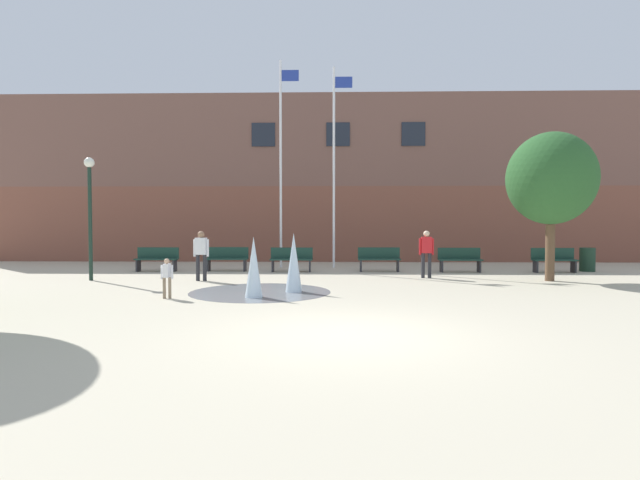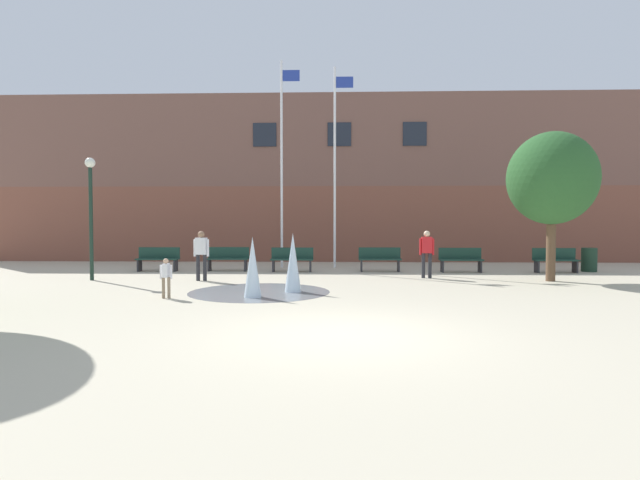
% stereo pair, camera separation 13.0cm
% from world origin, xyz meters
% --- Properties ---
extents(ground_plane, '(100.00, 100.00, 0.00)m').
position_xyz_m(ground_plane, '(0.00, 0.00, 0.00)').
color(ground_plane, '#BCB299').
extents(library_building, '(36.00, 6.05, 7.94)m').
position_xyz_m(library_building, '(0.00, 18.16, 3.97)').
color(library_building, brown).
rests_on(library_building, ground).
extents(splash_fountain, '(3.78, 3.78, 1.59)m').
position_xyz_m(splash_fountain, '(-1.80, 4.63, 0.66)').
color(splash_fountain, gray).
rests_on(splash_fountain, ground).
extents(park_bench_far_left, '(1.60, 0.44, 0.91)m').
position_xyz_m(park_bench_far_left, '(-6.96, 10.54, 0.48)').
color(park_bench_far_left, '#28282D').
rests_on(park_bench_far_left, ground).
extents(park_bench_left_of_flagpoles, '(1.60, 0.44, 0.91)m').
position_xyz_m(park_bench_left_of_flagpoles, '(-4.31, 10.75, 0.48)').
color(park_bench_left_of_flagpoles, '#28282D').
rests_on(park_bench_left_of_flagpoles, ground).
extents(park_bench_under_left_flagpole, '(1.60, 0.44, 0.91)m').
position_xyz_m(park_bench_under_left_flagpole, '(-1.81, 10.53, 0.48)').
color(park_bench_under_left_flagpole, '#28282D').
rests_on(park_bench_under_left_flagpole, ground).
extents(park_bench_center, '(1.60, 0.44, 0.91)m').
position_xyz_m(park_bench_center, '(1.52, 10.71, 0.48)').
color(park_bench_center, '#28282D').
rests_on(park_bench_center, ground).
extents(park_bench_under_right_flagpole, '(1.60, 0.44, 0.91)m').
position_xyz_m(park_bench_under_right_flagpole, '(4.53, 10.53, 0.48)').
color(park_bench_under_right_flagpole, '#28282D').
rests_on(park_bench_under_right_flagpole, ground).
extents(park_bench_far_right, '(1.60, 0.44, 0.91)m').
position_xyz_m(park_bench_far_right, '(8.01, 10.49, 0.48)').
color(park_bench_far_right, '#28282D').
rests_on(park_bench_far_right, ground).
extents(child_in_fountain, '(0.31, 0.22, 0.99)m').
position_xyz_m(child_in_fountain, '(-4.31, 3.79, 0.58)').
color(child_in_fountain, '#89755B').
rests_on(child_in_fountain, ground).
extents(adult_near_bench, '(0.50, 0.21, 1.59)m').
position_xyz_m(adult_near_bench, '(2.90, 8.50, 0.93)').
color(adult_near_bench, '#28282D').
rests_on(adult_near_bench, ground).
extents(adult_in_red, '(0.50, 0.25, 1.59)m').
position_xyz_m(adult_in_red, '(-4.44, 7.48, 0.93)').
color(adult_in_red, '#28282D').
rests_on(adult_in_red, ground).
extents(flagpole_left, '(0.80, 0.10, 8.50)m').
position_xyz_m(flagpole_left, '(-2.36, 12.28, 4.50)').
color(flagpole_left, silver).
rests_on(flagpole_left, ground).
extents(flagpole_right, '(0.80, 0.10, 8.21)m').
position_xyz_m(flagpole_right, '(-0.17, 12.28, 4.35)').
color(flagpole_right, silver).
rests_on(flagpole_right, ground).
extents(lamp_post_left_lane, '(0.32, 0.32, 3.94)m').
position_xyz_m(lamp_post_left_lane, '(-8.03, 7.52, 2.57)').
color(lamp_post_left_lane, '#192D23').
rests_on(lamp_post_left_lane, ground).
extents(trash_can, '(0.56, 0.56, 0.90)m').
position_xyz_m(trash_can, '(9.47, 10.93, 0.45)').
color(trash_can, '#193323').
rests_on(trash_can, ground).
extents(street_tree_near_building, '(2.75, 2.75, 4.73)m').
position_xyz_m(street_tree_near_building, '(6.68, 7.76, 3.25)').
color(street_tree_near_building, brown).
rests_on(street_tree_near_building, ground).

